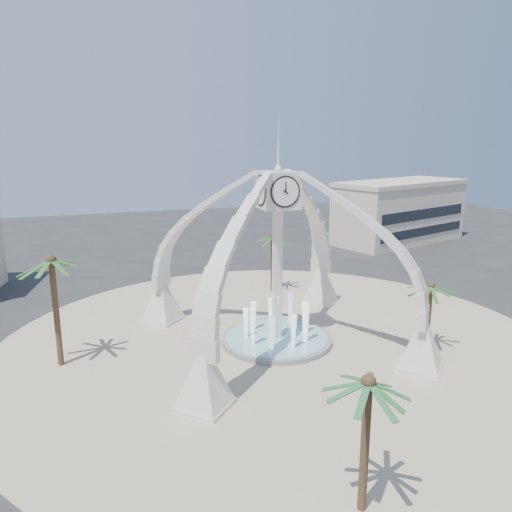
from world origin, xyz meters
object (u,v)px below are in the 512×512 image
object	(u,v)px
palm_north	(272,238)
palm_south	(368,384)
palm_east	(431,286)
clock_tower	(277,256)
fountain	(276,339)
palm_west	(51,262)

from	to	relation	value
palm_north	palm_south	xyz separation A→B (m)	(-7.27, -28.41, 0.25)
palm_east	palm_south	xyz separation A→B (m)	(-12.32, -11.84, 0.83)
clock_tower	palm_south	world-z (taller)	clock_tower
fountain	palm_west	world-z (taller)	palm_west
fountain	palm_south	xyz separation A→B (m)	(-3.03, -16.68, 5.23)
fountain	palm_east	size ratio (longest dim) A/B	1.48
palm_north	clock_tower	bearing A→B (deg)	-109.89
palm_east	palm_north	size ratio (longest dim) A/B	0.90
palm_east	palm_west	xyz separation A→B (m)	(-23.93, 6.05, 2.30)
fountain	palm_north	world-z (taller)	palm_north
clock_tower	palm_north	distance (m)	12.54
fountain	palm_west	xyz separation A→B (m)	(-14.64, 1.22, 6.70)
clock_tower	palm_east	xyz separation A→B (m)	(9.29, -4.84, -1.80)
clock_tower	palm_south	size ratio (longest dim) A/B	2.84
clock_tower	palm_south	xyz separation A→B (m)	(-3.03, -16.68, -0.97)
palm_west	palm_south	world-z (taller)	palm_west
clock_tower	palm_west	world-z (taller)	clock_tower
fountain	palm_east	bearing A→B (deg)	-27.50
palm_east	palm_south	bearing A→B (deg)	-136.13
clock_tower	palm_south	bearing A→B (deg)	-100.28
palm_south	palm_north	bearing A→B (deg)	75.64
palm_east	clock_tower	bearing A→B (deg)	152.50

